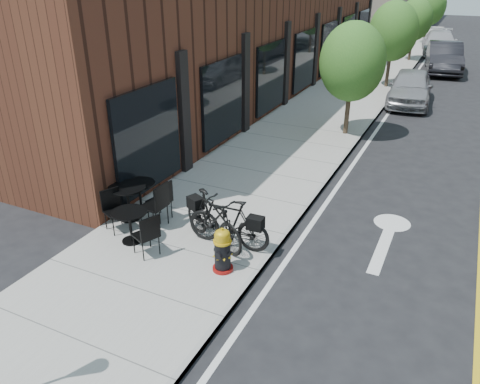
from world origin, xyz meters
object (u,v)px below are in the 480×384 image
Objects in this scene: bistro_set_b at (140,192)px; bicycle_right at (213,219)px; parked_car_c at (439,43)px; fire_hydrant at (222,250)px; bicycle_left at (228,223)px; parked_car_b at (444,57)px; bistro_set_a at (130,222)px; parked_car_a at (410,87)px; bistro_set_c at (128,198)px.

bicycle_right is at bearing -1.86° from bistro_set_b.
fire_hydrant is at bearing -100.45° from parked_car_c.
parked_car_c reaches higher than fire_hydrant.
bicycle_left is 0.35× the size of parked_car_c.
parked_car_c is at bearing 89.19° from parked_car_b.
bistro_set_a is (-2.26, 0.08, 0.03)m from fire_hydrant.
bistro_set_a is at bearing -70.51° from bicycle_left.
parked_car_a is (1.46, 14.80, 0.18)m from fire_hydrant.
bistro_set_a is at bearing -50.11° from bistro_set_b.
parked_car_b reaches higher than bistro_set_a.
parked_car_b is at bearing 102.58° from bistro_set_a.
bicycle_left is 2.68m from bistro_set_b.
fire_hydrant is 0.51× the size of bistro_set_b.
bicycle_left is 0.93× the size of bistro_set_c.
bistro_set_b is at bearing -102.19° from bicycle_left.
bistro_set_c is 14.59m from parked_car_a.
bicycle_left reaches higher than bistro_set_c.
bistro_set_b is at bearing -106.58° from parked_car_c.
bistro_set_a is at bearing -104.89° from parked_car_c.
parked_car_c is at bearing 20.71° from bicycle_right.
bistro_set_c reaches higher than fire_hydrant.
fire_hydrant is 22.87m from parked_car_b.
bistro_set_c is 0.38× the size of parked_car_c.
bistro_set_a is 0.34× the size of parked_car_c.
bistro_set_c is at bearing 169.58° from fire_hydrant.
bicycle_left is 2.64m from bistro_set_c.
parked_car_b is at bearing 171.85° from bicycle_left.
fire_hydrant is 0.49× the size of bicycle_right.
parked_car_a is 0.87× the size of parked_car_b.
parked_car_a is at bearing 83.37° from bistro_set_b.
fire_hydrant is 3.07m from bistro_set_c.
bistro_set_c is at bearing -78.54° from bistro_set_b.
parked_car_a is (3.72, 14.72, 0.15)m from bistro_set_a.
bicycle_right is 1.78m from bistro_set_a.
bistro_set_c reaches higher than bistro_set_a.
bistro_set_a is 0.89× the size of bistro_set_c.
parked_car_c is (4.40, 27.80, 0.16)m from bistro_set_b.
parked_car_b reaches higher than parked_car_a.
bicycle_right is at bearing -83.01° from bicycle_left.
bicycle_right is 1.09× the size of bistro_set_a.
bicycle_right reaches higher than bistro_set_b.
parked_car_b is (5.17, 21.87, 0.17)m from bistro_set_c.
bicycle_right is at bearing -0.52° from bistro_set_c.
parked_car_c is at bearing 85.81° from parked_car_a.
bicycle_left reaches higher than bistro_set_a.
parked_car_c reaches higher than bicycle_left.
parked_car_a reaches higher than bistro_set_c.
bistro_set_c is at bearing 112.37° from bicycle_right.
bistro_set_a is 15.18m from parked_car_a.
bistro_set_a is 23.12m from parked_car_b.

